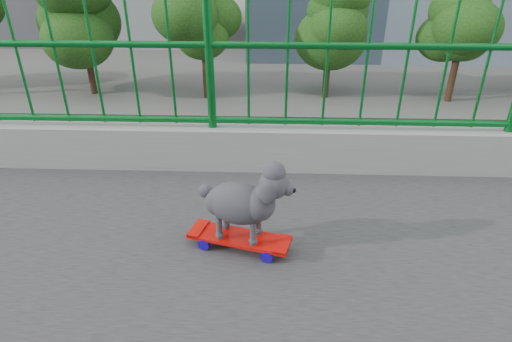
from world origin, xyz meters
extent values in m
cube|color=black|center=(-13.00, 0.00, 0.01)|extent=(18.00, 90.00, 0.02)
cube|color=gray|center=(-1.40, 0.00, 7.15)|extent=(0.20, 24.00, 0.30)
cylinder|color=#0A6220|center=(-1.40, 0.00, 7.85)|extent=(0.04, 24.00, 0.04)
cylinder|color=#0A6220|center=(-1.40, 0.00, 7.85)|extent=(0.06, 0.06, 1.10)
cylinder|color=black|center=(-26.40, -12.00, 1.49)|extent=(0.44, 0.44, 2.97)
ellipsoid|color=#0F390F|center=(-26.40, -12.00, 5.01)|extent=(4.80, 4.80, 4.08)
cylinder|color=black|center=(-25.80, -4.00, 1.36)|extent=(0.44, 0.44, 2.73)
ellipsoid|color=#0F390F|center=(-25.80, -4.00, 4.51)|extent=(4.20, 4.20, 3.57)
cylinder|color=black|center=(-26.20, 4.00, 1.43)|extent=(0.44, 0.44, 2.87)
ellipsoid|color=#0F390F|center=(-26.20, 4.00, 4.82)|extent=(4.60, 4.60, 3.91)
cylinder|color=black|center=(-25.60, 12.00, 1.33)|extent=(0.44, 0.44, 2.66)
ellipsoid|color=#0F390F|center=(-25.60, 12.00, 4.36)|extent=(4.00, 4.00, 3.40)
cube|color=#F20E08|center=(-0.46, 0.25, 7.06)|extent=(0.28, 0.54, 0.02)
cube|color=#99999E|center=(-0.50, 0.09, 7.04)|extent=(0.10, 0.06, 0.02)
cylinder|color=#18079D|center=(-0.57, 0.11, 7.03)|extent=(0.04, 0.07, 0.06)
sphere|color=yellow|center=(-0.57, 0.11, 7.03)|extent=(0.03, 0.03, 0.03)
cylinder|color=#18079D|center=(-0.44, 0.07, 7.03)|extent=(0.04, 0.07, 0.06)
sphere|color=yellow|center=(-0.44, 0.07, 7.03)|extent=(0.03, 0.03, 0.03)
cube|color=#99999E|center=(-0.42, 0.41, 7.04)|extent=(0.10, 0.06, 0.02)
cylinder|color=#18079D|center=(-0.48, 0.43, 7.03)|extent=(0.04, 0.07, 0.06)
sphere|color=yellow|center=(-0.48, 0.43, 7.03)|extent=(0.03, 0.03, 0.03)
cylinder|color=#18079D|center=(-0.35, 0.40, 7.03)|extent=(0.04, 0.07, 0.06)
sphere|color=yellow|center=(-0.35, 0.40, 7.03)|extent=(0.03, 0.03, 0.03)
ellipsoid|color=#28262A|center=(-0.46, 0.25, 7.27)|extent=(0.28, 0.36, 0.21)
sphere|color=#28262A|center=(-0.41, 0.42, 7.40)|extent=(0.14, 0.14, 0.14)
sphere|color=black|center=(-0.39, 0.51, 7.39)|extent=(0.02, 0.02, 0.02)
sphere|color=#28262A|center=(-0.50, 0.09, 7.31)|extent=(0.07, 0.07, 0.07)
cylinder|color=#28262A|center=(-0.48, 0.35, 7.14)|extent=(0.03, 0.03, 0.13)
cylinder|color=#28262A|center=(-0.39, 0.33, 7.14)|extent=(0.03, 0.03, 0.13)
cylinder|color=#28262A|center=(-0.53, 0.18, 7.14)|extent=(0.03, 0.03, 0.13)
cylinder|color=#28262A|center=(-0.44, 0.15, 7.14)|extent=(0.03, 0.03, 0.13)
imported|color=black|center=(-15.60, -2.37, 0.70)|extent=(1.97, 4.85, 1.41)
camera|label=1|loc=(1.26, 0.41, 8.33)|focal=28.96mm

